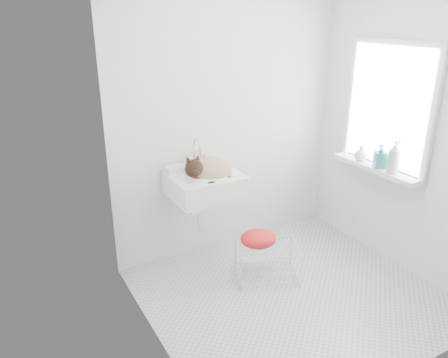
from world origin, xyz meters
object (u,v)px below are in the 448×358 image
wire_rack (267,261)px  bottle_c (360,160)px  sink (204,174)px  bottle_b (379,168)px  cat (207,170)px  bottle_a (392,172)px

wire_rack → bottle_c: 1.24m
sink → bottle_b: bearing=-23.1°
cat → wire_rack: (0.34, -0.42, -0.74)m
sink → bottle_a: (1.38, -0.72, 0.00)m
cat → bottle_a: 1.54m
bottle_b → bottle_a: bearing=-90.0°
bottle_a → bottle_b: bearing=90.0°
sink → wire_rack: sink is taller
cat → bottle_a: cat is taller
wire_rack → bottle_a: (1.03, -0.29, 0.70)m
wire_rack → bottle_b: (1.03, -0.15, 0.70)m
wire_rack → bottle_c: bearing=3.8°
bottle_c → bottle_a: bearing=-90.0°
sink → bottle_a: bearing=-27.7°
sink → wire_rack: bearing=-51.2°
bottle_c → cat: bearing=165.5°
sink → bottle_b: sink is taller
bottle_c → wire_rack: bearing=-176.2°
sink → wire_rack: size_ratio=1.17×
wire_rack → bottle_b: bearing=-8.3°
sink → bottle_a: size_ratio=2.49×
cat → bottle_a: (1.37, -0.71, -0.04)m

